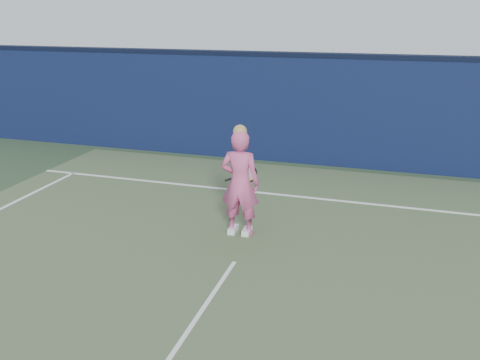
% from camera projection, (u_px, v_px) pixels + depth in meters
% --- Properties ---
extents(ground, '(80.00, 80.00, 0.00)m').
position_uv_depth(ground, '(211.00, 297.00, 6.54)').
color(ground, '#2B3C25').
rests_on(ground, ground).
extents(backstop_wall, '(24.00, 0.40, 2.50)m').
position_uv_depth(backstop_wall, '(305.00, 111.00, 12.04)').
color(backstop_wall, '#0C1A36').
rests_on(backstop_wall, ground).
extents(wall_cap, '(24.00, 0.42, 0.10)m').
position_uv_depth(wall_cap, '(307.00, 55.00, 11.63)').
color(wall_cap, black).
rests_on(wall_cap, backstop_wall).
extents(player, '(0.65, 0.44, 1.84)m').
position_uv_depth(player, '(240.00, 183.00, 8.16)').
color(player, '#CF5088').
rests_on(player, ground).
extents(racket, '(0.53, 0.28, 0.30)m').
position_uv_depth(racket, '(247.00, 174.00, 8.61)').
color(racket, black).
rests_on(racket, ground).
extents(court_lines, '(11.00, 12.04, 0.01)m').
position_uv_depth(court_lines, '(202.00, 310.00, 6.24)').
color(court_lines, white).
rests_on(court_lines, court_surface).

